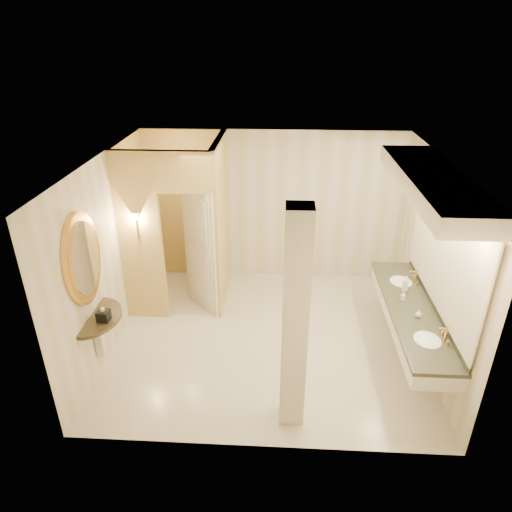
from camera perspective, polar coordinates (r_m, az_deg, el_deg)
The scene contains 16 objects.
floor at distance 7.00m, azimuth 1.31°, elevation -10.16°, with size 4.50×4.50×0.00m, color beige.
ceiling at distance 5.80m, azimuth 1.59°, elevation 11.71°, with size 4.50×4.50×0.00m, color white.
wall_back at distance 8.12m, azimuth 1.93°, elevation 6.14°, with size 4.50×0.02×2.70m, color beige.
wall_front at distance 4.59m, azimuth 0.56°, elevation -11.63°, with size 4.50×0.02×2.70m, color beige.
wall_left at distance 6.73m, azimuth -18.08°, elevation 0.24°, with size 0.02×4.00×2.70m, color beige.
wall_right at distance 6.62m, azimuth 21.29°, elevation -0.75°, with size 0.02×4.00×2.70m, color beige.
toilet_closet at distance 7.26m, azimuth -7.32°, elevation 3.65°, with size 1.50×1.55×2.70m.
wall_sconce at distance 6.84m, azimuth -14.78°, elevation 4.65°, with size 0.14×0.14×0.42m.
vanity at distance 6.08m, azimuth 20.32°, elevation -0.09°, with size 0.75×2.77×2.09m.
console_shelf at distance 6.04m, azimuth -20.35°, elevation -3.40°, with size 0.91×0.91×1.91m.
pillar at distance 4.97m, azimuth 4.90°, elevation -8.43°, with size 0.28×0.28×2.70m, color silver.
tissue_box at distance 6.10m, azimuth -18.53°, elevation -7.09°, with size 0.15×0.15×0.15m, color black.
toilet at distance 8.26m, azimuth -5.90°, elevation -0.88°, with size 0.44×0.78×0.79m, color white.
soap_bottle_a at distance 6.53m, azimuth 17.91°, elevation -4.78°, with size 0.05×0.05×0.12m, color beige.
soap_bottle_b at distance 6.22m, azimuth 19.66°, elevation -6.81°, with size 0.08×0.08×0.10m, color silver.
soap_bottle_c at distance 6.71m, azimuth 18.17°, elevation -3.33°, with size 0.09×0.09×0.24m, color #C6B28C.
Camera 1 is at (0.16, -5.60, 4.20)m, focal length 32.00 mm.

